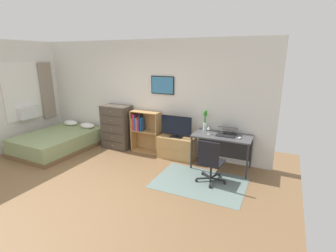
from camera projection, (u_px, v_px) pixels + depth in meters
The scene contains 14 objects.
ground_plane at pixel (78, 192), 4.46m from camera, with size 7.20×7.20×0.00m, color brown.
wall_back_with_posters at pixel (146, 97), 6.21m from camera, with size 6.12×0.09×2.70m.
area_rug at pixel (200, 182), 4.79m from camera, with size 1.70×1.20×0.01m, color slate.
bed at pixel (59, 141), 6.43m from camera, with size 1.48×2.00×0.57m.
dresser at pixel (117, 127), 6.48m from camera, with size 0.75×0.46×1.12m.
bookshelf at pixel (143, 128), 6.23m from camera, with size 0.73×0.30×1.03m.
tv_stand at pixel (176, 147), 5.89m from camera, with size 0.85×0.41×0.52m.
television at pixel (176, 127), 5.73m from camera, with size 0.74×0.16×0.50m.
desk at pixel (223, 140), 5.32m from camera, with size 1.20×0.62×0.74m.
office_chair at pixel (210, 161), 4.66m from camera, with size 0.57×0.58×0.86m.
laptop at pixel (227, 131), 5.24m from camera, with size 0.40×0.43×0.17m.
computer_mouse at pixel (240, 138), 5.00m from camera, with size 0.06×0.10×0.03m, color silver.
bamboo_vase at pixel (205, 120), 5.51m from camera, with size 0.10×0.10×0.46m.
wine_glass at pixel (209, 128), 5.24m from camera, with size 0.07×0.07×0.18m.
Camera 1 is at (3.14, -2.91, 2.34)m, focal length 26.86 mm.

